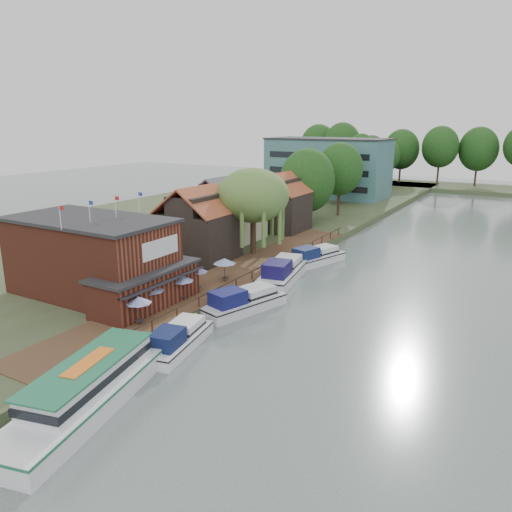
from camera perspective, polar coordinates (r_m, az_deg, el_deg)
The scene contains 27 objects.
ground at distance 40.73m, azimuth -1.27°, elevation -9.03°, with size 260.00×260.00×0.00m, color #505D59.
land_bank at distance 84.57m, azimuth -6.18°, elevation 4.03°, with size 50.00×140.00×1.00m, color #384728.
quay_deck at distance 52.28m, azimuth -3.00°, elevation -2.27°, with size 6.00×50.00×0.10m, color #47301E.
quay_rail at distance 51.18m, azimuth -0.17°, elevation -2.10°, with size 0.20×49.00×1.00m, color black, non-canonical shape.
pub at distance 46.97m, azimuth -16.67°, elevation -0.34°, with size 20.00×11.00×7.30m, color maroon, non-canonical shape.
hotel_block at distance 110.18m, azimuth 8.22°, elevation 10.04°, with size 25.40×12.40×12.30m, color #38666B, non-canonical shape.
cottage_a at distance 58.34m, azimuth -6.66°, elevation 3.75°, with size 8.60×7.60×8.50m, color black, non-canonical shape.
cottage_b at distance 68.05m, azimuth -3.63°, elevation 5.45°, with size 9.60×8.60×8.50m, color beige, non-canonical shape.
cottage_c at distance 73.68m, azimuth 2.90°, elevation 6.21°, with size 7.60×7.60×8.50m, color black, non-canonical shape.
willow at distance 59.77m, azimuth -0.33°, elevation 5.06°, with size 8.60×8.60×10.43m, color #476B2D, non-canonical shape.
umbrella_0 at distance 40.48m, azimuth -13.23°, elevation -6.10°, with size 2.09×2.09×2.38m, color navy, non-canonical shape.
umbrella_1 at distance 43.04m, azimuth -11.92°, elevation -4.73°, with size 2.33×2.33×2.38m, color navy, non-canonical shape.
umbrella_2 at distance 45.17m, azimuth -8.50°, elevation -3.60°, with size 2.22×2.22×2.38m, color navy, non-canonical shape.
umbrella_3 at distance 47.63m, azimuth -6.74°, elevation -2.55°, with size 2.02×2.02×2.38m, color navy, non-canonical shape.
umbrella_4 at distance 50.10m, azimuth -3.61°, elevation -1.58°, with size 2.28×2.28×2.38m, color #1B4295, non-canonical shape.
cruiser_0 at distance 38.47m, azimuth -8.92°, elevation -9.00°, with size 2.87×8.91×2.12m, color white, non-canonical shape.
cruiser_1 at distance 45.24m, azimuth -1.43°, elevation -4.90°, with size 3.14×9.72×2.35m, color silver, non-canonical shape.
cruiser_2 at distance 53.72m, azimuth 3.07°, elevation -1.49°, with size 3.48×10.75×2.64m, color silver, non-canonical shape.
cruiser_3 at distance 60.58m, azimuth 6.86°, elevation 0.17°, with size 3.05×9.44×2.27m, color silver, non-canonical shape.
tour_boat at distance 31.98m, azimuth -19.10°, elevation -14.15°, with size 3.82×13.54×2.95m, color silver, non-canonical shape.
swan at distance 35.61m, azimuth -17.45°, elevation -13.14°, with size 0.44×0.44×0.44m, color white.
bank_tree_0 at distance 79.38m, azimuth 5.86°, elevation 7.96°, with size 8.68×8.68×11.70m, color #143811, non-canonical shape.
bank_tree_1 at distance 86.52m, azimuth 9.51°, elevation 8.64°, with size 7.72×7.72×12.37m, color #143811, non-canonical shape.
bank_tree_2 at distance 98.42m, azimuth 9.59°, elevation 9.07°, with size 7.89×7.89×11.23m, color #143811, non-canonical shape.
bank_tree_3 at distance 117.89m, azimuth 11.85°, elevation 10.39°, with size 6.37×6.37×13.07m, color #143811, non-canonical shape.
bank_tree_4 at distance 125.29m, azimuth 13.61°, elevation 10.21°, with size 7.87×7.87×11.59m, color #143811, non-canonical shape.
bank_tree_5 at distance 129.39m, azimuth 14.58°, elevation 10.27°, with size 6.92×6.92×11.48m, color #143811, non-canonical shape.
Camera 1 is at (19.54, -31.60, 16.68)m, focal length 35.00 mm.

